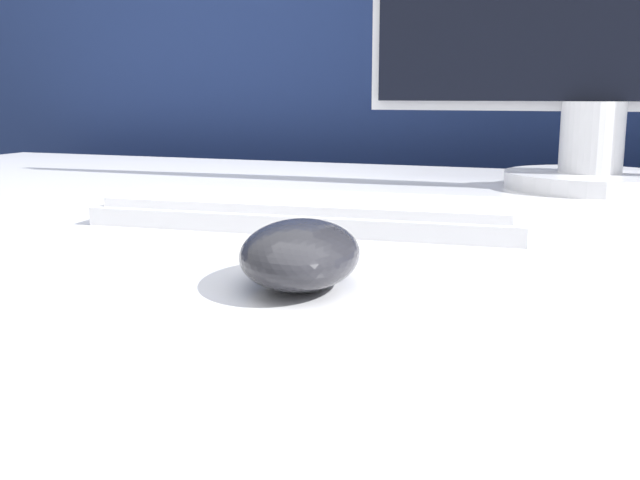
# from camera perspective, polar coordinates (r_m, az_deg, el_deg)

# --- Properties ---
(partition_panel) EXTENTS (5.00, 0.03, 1.28)m
(partition_panel) POSITION_cam_1_polar(r_m,az_deg,el_deg) (1.36, 11.32, 0.61)
(partition_panel) COLOR navy
(partition_panel) RESTS_ON ground_plane
(computer_mouse_near) EXTENTS (0.10, 0.13, 0.04)m
(computer_mouse_near) POSITION_cam_1_polar(r_m,az_deg,el_deg) (0.45, -1.52, -1.02)
(computer_mouse_near) COLOR #232328
(computer_mouse_near) RESTS_ON desk
(keyboard) EXTENTS (0.38, 0.15, 0.02)m
(keyboard) POSITION_cam_1_polar(r_m,az_deg,el_deg) (0.66, -0.71, 2.16)
(keyboard) COLOR silver
(keyboard) RESTS_ON desk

